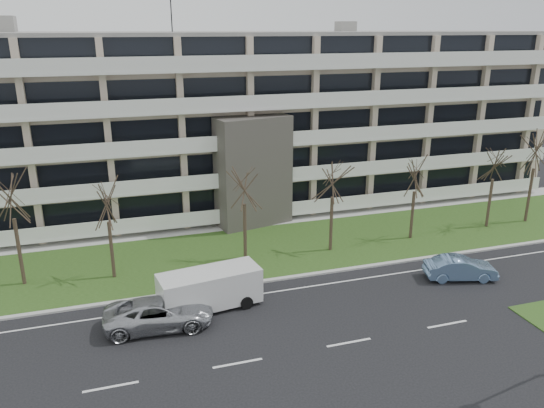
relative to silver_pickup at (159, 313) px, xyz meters
name	(u,v)px	position (x,y,z in m)	size (l,w,h in m)	color
ground	(349,343)	(9.28, -4.58, -0.82)	(160.00, 160.00, 0.00)	black
grass_verge	(274,248)	(9.28, 8.42, -0.79)	(90.00, 10.00, 0.06)	#274416
curb	(297,276)	(9.28, 3.42, -0.76)	(90.00, 0.35, 0.12)	#B2B2AD
sidewalk	(254,223)	(9.28, 13.92, -0.78)	(90.00, 2.00, 0.08)	#B2B2AD
lane_edge_line	(305,287)	(9.28, 1.92, -0.82)	(90.00, 0.12, 0.01)	white
apartment_building	(233,120)	(9.27, 20.74, 6.79)	(60.50, 15.10, 18.75)	#C6B49A
silver_pickup	(159,313)	(0.00, 0.00, 0.00)	(2.73, 5.91, 1.64)	#ABACB2
blue_sedan	(460,268)	(19.39, 0.02, -0.07)	(1.60, 4.58, 1.51)	#7094C3
white_van	(211,286)	(3.16, 1.28, 0.55)	(6.14, 3.04, 2.29)	silver
tree_1	(10,192)	(-7.75, 7.72, 5.41)	(4.00, 4.00, 8.01)	#382B21
tree_2	(106,199)	(-2.21, 7.02, 4.60)	(3.49, 3.49, 6.97)	#382B21
tree_3	(244,182)	(6.81, 7.33, 4.85)	(3.65, 3.65, 7.30)	#382B21
tree_4	(333,175)	(13.17, 6.85, 4.92)	(3.70, 3.70, 7.39)	#382B21
tree_5	(416,173)	(20.08, 7.14, 4.47)	(3.41, 3.41, 6.82)	#382B21
tree_6	(495,160)	(27.41, 7.44, 4.87)	(3.66, 3.66, 7.32)	#382B21
tree_7	(537,147)	(31.38, 7.48, 5.64)	(4.15, 4.15, 8.30)	#382B21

